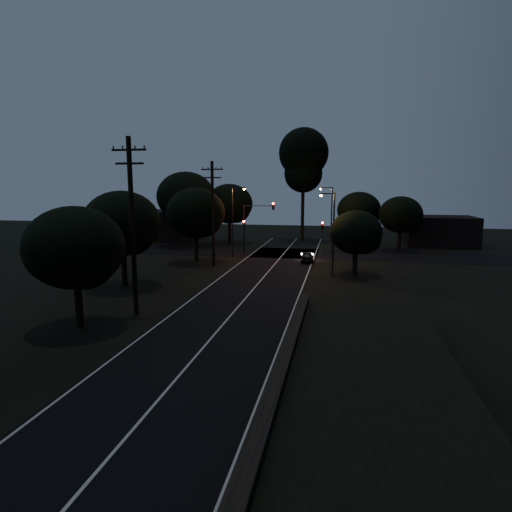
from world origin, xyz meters
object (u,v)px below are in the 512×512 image
at_px(signal_right, 322,232).
at_px(signal_mast, 258,218).
at_px(utility_pole_far, 213,212).
at_px(signal_left, 244,231).
at_px(streetlight_c, 332,228).
at_px(streetlight_a, 234,217).
at_px(car, 307,257).
at_px(tall_pine, 303,160).
at_px(streetlight_b, 330,215).
at_px(utility_pole_mid, 132,224).

relative_size(signal_right, signal_mast, 0.66).
height_order(utility_pole_far, signal_right, utility_pole_far).
height_order(signal_left, streetlight_c, streetlight_c).
distance_m(signal_left, streetlight_a, 2.77).
xyz_separation_m(signal_right, car, (-1.40, -3.63, -2.26)).
bearing_deg(car, streetlight_a, -15.48).
bearing_deg(signal_left, tall_pine, 69.54).
relative_size(signal_left, streetlight_a, 0.51).
distance_m(streetlight_a, car, 9.57).
height_order(tall_pine, signal_right, tall_pine).
distance_m(utility_pole_far, tall_pine, 24.89).
bearing_deg(signal_mast, signal_left, -179.87).
bearing_deg(utility_pole_far, car, 25.34).
xyz_separation_m(streetlight_a, streetlight_b, (10.61, 6.00, 0.00)).
bearing_deg(utility_pole_far, signal_right, 37.00).
relative_size(utility_pole_far, signal_right, 2.56).
bearing_deg(utility_pole_mid, signal_right, 67.01).
height_order(signal_mast, streetlight_b, streetlight_b).
distance_m(signal_mast, streetlight_c, 13.28).
relative_size(signal_mast, streetlight_b, 0.78).
height_order(streetlight_b, streetlight_c, streetlight_b).
relative_size(tall_pine, signal_left, 4.04).
xyz_separation_m(signal_right, streetlight_c, (1.23, -9.99, 1.51)).
relative_size(signal_left, streetlight_c, 0.55).
relative_size(utility_pole_mid, signal_right, 2.68).
xyz_separation_m(signal_left, streetlight_b, (9.91, 4.01, 1.80)).
height_order(tall_pine, signal_left, tall_pine).
bearing_deg(tall_pine, streetlight_b, -68.62).
distance_m(utility_pole_far, signal_mast, 8.64).
relative_size(signal_left, car, 1.22).
xyz_separation_m(streetlight_b, car, (-2.11, -7.64, -4.06)).
distance_m(streetlight_a, streetlight_c, 13.72).
height_order(streetlight_b, car, streetlight_b).
bearing_deg(streetlight_a, signal_mast, 39.77).
height_order(utility_pole_far, car, utility_pole_far).
xyz_separation_m(utility_pole_far, streetlight_c, (11.83, -2.00, -1.13)).
xyz_separation_m(streetlight_b, streetlight_c, (0.52, -14.00, -0.29)).
bearing_deg(signal_right, utility_pole_mid, -112.99).
xyz_separation_m(utility_pole_far, signal_right, (10.60, 7.99, -2.65)).
bearing_deg(utility_pole_far, streetlight_c, -9.60).
relative_size(utility_pole_far, tall_pine, 0.63).
bearing_deg(streetlight_a, utility_pole_far, -96.59).
bearing_deg(signal_left, utility_pole_mid, -93.21).
bearing_deg(utility_pole_far, utility_pole_mid, -90.00).
xyz_separation_m(utility_pole_mid, streetlight_a, (0.69, 23.00, -1.10)).
distance_m(utility_pole_mid, streetlight_c, 19.15).
relative_size(utility_pole_mid, utility_pole_far, 1.05).
bearing_deg(tall_pine, signal_mast, -104.62).
bearing_deg(tall_pine, utility_pole_mid, -99.93).
xyz_separation_m(signal_left, streetlight_a, (-0.71, -1.99, 1.80)).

